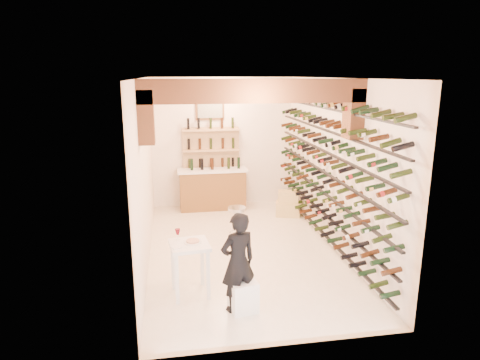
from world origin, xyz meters
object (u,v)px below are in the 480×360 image
at_px(back_counter, 213,188).
at_px(crate_lower, 288,209).
at_px(chrome_barstool, 237,222).
at_px(tasting_table, 189,253).
at_px(white_stool, 243,295).
at_px(wine_rack, 323,168).
at_px(person, 238,262).

relative_size(back_counter, crate_lower, 3.07).
relative_size(back_counter, chrome_barstool, 2.32).
relative_size(back_counter, tasting_table, 1.70).
height_order(white_stool, crate_lower, white_stool).
bearing_deg(wine_rack, crate_lower, 94.15).
distance_m(wine_rack, person, 2.97).
distance_m(white_stool, person, 0.50).
height_order(wine_rack, back_counter, wine_rack).
distance_m(wine_rack, crate_lower, 2.28).
height_order(back_counter, chrome_barstool, back_counter).
bearing_deg(back_counter, chrome_barstool, -83.74).
relative_size(wine_rack, back_counter, 3.35).
bearing_deg(chrome_barstool, tasting_table, -118.25).
bearing_deg(person, white_stool, 139.28).
height_order(tasting_table, white_stool, tasting_table).
relative_size(wine_rack, crate_lower, 10.29).
distance_m(white_stool, chrome_barstool, 2.51).
bearing_deg(person, chrome_barstool, -118.29).
distance_m(tasting_table, person, 0.85).
xyz_separation_m(back_counter, tasting_table, (-0.77, -4.17, 0.14)).
relative_size(back_counter, person, 1.17).
xyz_separation_m(tasting_table, white_stool, (0.71, -0.58, -0.45)).
relative_size(tasting_table, person, 0.69).
distance_m(tasting_table, chrome_barstool, 2.17).
xyz_separation_m(white_stool, chrome_barstool, (0.31, 2.48, 0.20)).
xyz_separation_m(tasting_table, person, (0.65, -0.56, 0.05)).
xyz_separation_m(wine_rack, white_stool, (-1.89, -2.11, -1.32)).
bearing_deg(chrome_barstool, white_stool, -97.04).
distance_m(back_counter, chrome_barstool, 2.29).
xyz_separation_m(white_stool, crate_lower, (1.76, 3.91, -0.06)).
xyz_separation_m(person, crate_lower, (1.82, 3.89, -0.56)).
distance_m(person, crate_lower, 4.33).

